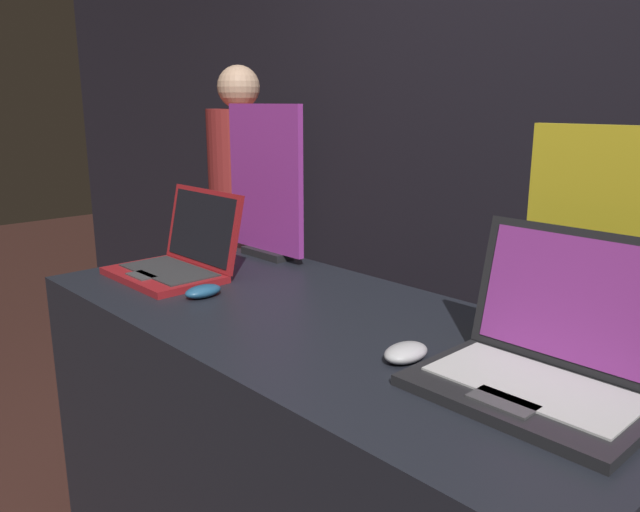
{
  "coord_description": "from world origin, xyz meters",
  "views": [
    {
      "loc": [
        1.03,
        -0.61,
        1.46
      ],
      "look_at": [
        -0.0,
        0.35,
        1.1
      ],
      "focal_mm": 35.0,
      "sensor_mm": 36.0,
      "label": 1
    }
  ],
  "objects_px": {
    "laptop_front": "(179,256)",
    "person_bystander": "(243,233)",
    "mouse_front": "(203,291)",
    "promo_stand_front": "(265,186)",
    "promo_stand_back": "(612,249)",
    "laptop_back": "(546,355)",
    "mouse_back": "(406,353)"
  },
  "relations": [
    {
      "from": "mouse_front",
      "to": "mouse_back",
      "type": "bearing_deg",
      "value": 5.99
    },
    {
      "from": "mouse_front",
      "to": "laptop_back",
      "type": "relative_size",
      "value": 0.27
    },
    {
      "from": "laptop_back",
      "to": "laptop_front",
      "type": "bearing_deg",
      "value": -175.71
    },
    {
      "from": "mouse_front",
      "to": "promo_stand_back",
      "type": "bearing_deg",
      "value": 23.93
    },
    {
      "from": "laptop_front",
      "to": "promo_stand_front",
      "type": "xyz_separation_m",
      "value": [
        0.0,
        0.33,
        0.18
      ]
    },
    {
      "from": "promo_stand_back",
      "to": "person_bystander",
      "type": "distance_m",
      "value": 2.0
    },
    {
      "from": "person_bystander",
      "to": "promo_stand_back",
      "type": "bearing_deg",
      "value": -14.48
    },
    {
      "from": "mouse_back",
      "to": "promo_stand_back",
      "type": "height_order",
      "value": "promo_stand_back"
    },
    {
      "from": "mouse_back",
      "to": "person_bystander",
      "type": "bearing_deg",
      "value": 153.87
    },
    {
      "from": "laptop_back",
      "to": "mouse_front",
      "type": "bearing_deg",
      "value": -170.15
    },
    {
      "from": "laptop_back",
      "to": "promo_stand_front",
      "type": "bearing_deg",
      "value": 167.59
    },
    {
      "from": "mouse_front",
      "to": "laptop_back",
      "type": "xyz_separation_m",
      "value": [
        0.88,
        0.15,
        0.05
      ]
    },
    {
      "from": "laptop_front",
      "to": "promo_stand_back",
      "type": "bearing_deg",
      "value": 16.1
    },
    {
      "from": "laptop_front",
      "to": "person_bystander",
      "type": "bearing_deg",
      "value": 134.64
    },
    {
      "from": "mouse_back",
      "to": "mouse_front",
      "type": "bearing_deg",
      "value": -174.01
    },
    {
      "from": "promo_stand_back",
      "to": "laptop_back",
      "type": "bearing_deg",
      "value": -90.0
    },
    {
      "from": "promo_stand_back",
      "to": "person_bystander",
      "type": "bearing_deg",
      "value": 165.52
    },
    {
      "from": "promo_stand_front",
      "to": "promo_stand_back",
      "type": "distance_m",
      "value": 1.11
    },
    {
      "from": "mouse_front",
      "to": "mouse_back",
      "type": "height_order",
      "value": "mouse_back"
    },
    {
      "from": "laptop_front",
      "to": "promo_stand_back",
      "type": "height_order",
      "value": "promo_stand_back"
    },
    {
      "from": "mouse_front",
      "to": "mouse_back",
      "type": "relative_size",
      "value": 0.99
    },
    {
      "from": "mouse_front",
      "to": "promo_stand_front",
      "type": "bearing_deg",
      "value": 120.37
    },
    {
      "from": "mouse_front",
      "to": "laptop_back",
      "type": "bearing_deg",
      "value": 9.85
    },
    {
      "from": "mouse_front",
      "to": "person_bystander",
      "type": "height_order",
      "value": "person_bystander"
    },
    {
      "from": "laptop_front",
      "to": "laptop_back",
      "type": "height_order",
      "value": "laptop_back"
    },
    {
      "from": "laptop_front",
      "to": "person_bystander",
      "type": "distance_m",
      "value": 1.16
    },
    {
      "from": "laptop_front",
      "to": "mouse_back",
      "type": "height_order",
      "value": "laptop_front"
    },
    {
      "from": "laptop_front",
      "to": "person_bystander",
      "type": "relative_size",
      "value": 0.22
    },
    {
      "from": "person_bystander",
      "to": "mouse_back",
      "type": "bearing_deg",
      "value": -26.13
    },
    {
      "from": "laptop_front",
      "to": "laptop_back",
      "type": "bearing_deg",
      "value": 4.29
    },
    {
      "from": "mouse_back",
      "to": "laptop_front",
      "type": "bearing_deg",
      "value": 179.8
    },
    {
      "from": "mouse_front",
      "to": "promo_stand_back",
      "type": "xyz_separation_m",
      "value": [
        0.88,
        0.39,
        0.2
      ]
    }
  ]
}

